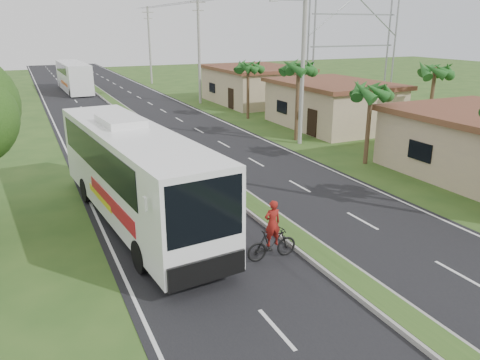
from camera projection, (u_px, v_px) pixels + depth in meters
name	position (u px, v px, depth m)	size (l,w,h in m)	color
ground	(377.00, 300.00, 14.23)	(180.00, 180.00, 0.00)	#2B4D1C
road_asphalt	(176.00, 150.00, 31.42)	(14.00, 160.00, 0.02)	black
median_strip	(176.00, 148.00, 31.40)	(1.20, 160.00, 0.18)	gray
lane_edge_left	(71.00, 161.00, 28.73)	(0.12, 160.00, 0.01)	silver
lane_edge_right	(264.00, 140.00, 34.13)	(0.12, 160.00, 0.01)	silver
shop_mid	(332.00, 104.00, 38.21)	(7.60, 10.60, 3.67)	tan
shop_far	(255.00, 85.00, 50.22)	(8.60, 11.60, 3.82)	tan
palm_verge_b	(371.00, 91.00, 26.97)	(2.40, 2.40, 5.05)	#473321
palm_verge_c	(298.00, 68.00, 32.51)	(2.40, 2.40, 5.85)	#473321
palm_verge_d	(248.00, 67.00, 40.63)	(2.40, 2.40, 5.25)	#473321
palm_behind_shop	(435.00, 71.00, 32.63)	(2.40, 2.40, 5.65)	#473321
utility_pole_b	(303.00, 52.00, 31.16)	(3.20, 0.28, 12.00)	gray
utility_pole_c	(199.00, 49.00, 48.55)	(1.60, 0.28, 11.00)	gray
utility_pole_d	(150.00, 45.00, 65.82)	(1.60, 0.28, 10.50)	gray
billboard_lattice	(353.00, 37.00, 46.75)	(10.18, 1.18, 12.07)	gray
coach_bus_main	(133.00, 168.00, 19.21)	(3.99, 13.44, 4.28)	white
coach_bus_far	(74.00, 75.00, 58.58)	(3.03, 12.39, 3.59)	white
motorcyclist	(272.00, 239.00, 16.46)	(1.92, 0.58, 2.24)	black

